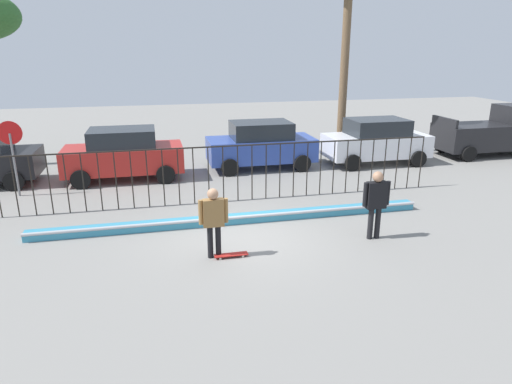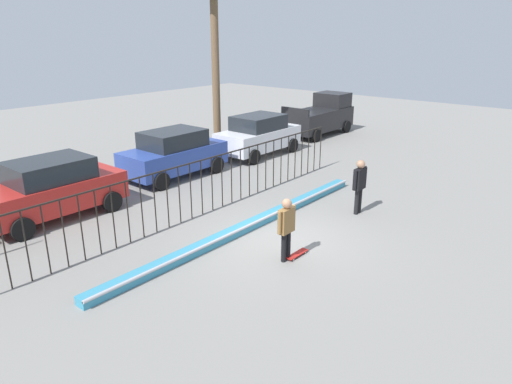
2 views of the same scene
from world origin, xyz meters
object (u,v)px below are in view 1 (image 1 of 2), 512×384
Objects in this scene: parked_car_red at (124,154)px; parked_car_blue at (261,145)px; skateboard at (231,255)px; skateboarder at (214,217)px; parked_car_white at (376,141)px; pickup_truck at (492,132)px; camera_operator at (376,199)px; stop_sign at (12,148)px.

parked_car_red and parked_car_blue have the same top height.
skateboard is 8.44m from parked_car_blue.
skateboarder reaches higher than skateboard.
pickup_truck reaches higher than parked_car_white.
skateboarder is at bearing -76.36° from parked_car_red.
camera_operator is (3.79, 0.27, 1.02)m from skateboard.
pickup_truck is at bearing 3.28° from parked_car_blue.
parked_car_blue is 10.86m from pickup_truck.
skateboarder is at bearing -46.91° from stop_sign.
camera_operator is 0.42× the size of parked_car_red.
stop_sign is (-5.70, 6.10, 0.60)m from skateboarder.
pickup_truck is at bearing -129.97° from camera_operator.
skateboard is at bearing -45.53° from stop_sign.
camera_operator reaches higher than skateboard.
skateboard is 15.70m from pickup_truck.
camera_operator is at bearing -14.42° from skateboard.
stop_sign is at bearing 115.95° from skateboard.
skateboarder is 0.39× the size of parked_car_white.
parked_car_blue is at bearing 38.47° from skateboarder.
stop_sign is at bearing -19.20° from camera_operator.
pickup_truck reaches higher than camera_operator.
parked_car_white is (3.79, 7.34, -0.10)m from camera_operator.
pickup_truck is at bearing 0.94° from parked_car_white.
parked_car_white is at bearing 5.94° from stop_sign.
parked_car_blue is at bearing 1.10° from parked_car_red.
skateboard is 10.77m from parked_car_white.
parked_car_red is at bearing 21.16° from stop_sign.
stop_sign is at bearing -178.80° from pickup_truck.
skateboarder is 0.68× the size of stop_sign.
pickup_truck is at bearing -1.02° from skateboarder.
parked_car_red is at bearing -36.28° from camera_operator.
pickup_truck is (13.89, 7.84, 0.02)m from skateboarder.
parked_car_blue reaches higher than skateboarder.
parked_car_blue is at bearing 11.46° from stop_sign.
stop_sign reaches higher than parked_car_red.
stop_sign reaches higher than parked_car_white.
camera_operator is 12.39m from pickup_truck.
parked_car_white reaches higher than skateboarder.
pickup_truck is (10.86, -0.02, 0.06)m from parked_car_blue.
parked_car_red is 5.38m from parked_car_blue.
camera_operator is 7.77m from parked_car_blue.
camera_operator reaches higher than skateboarder.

